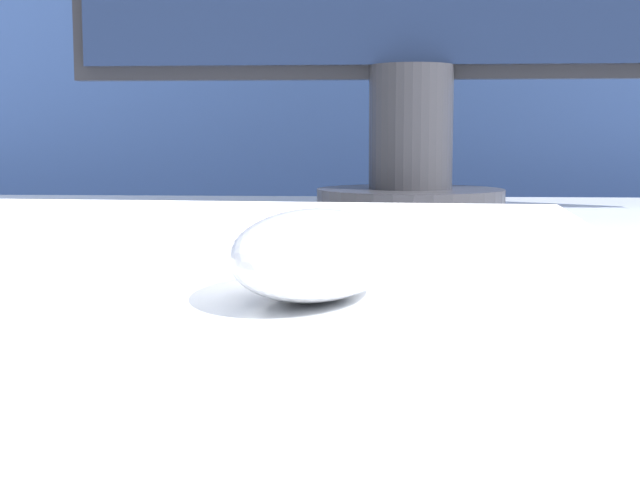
# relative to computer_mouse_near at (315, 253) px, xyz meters

# --- Properties ---
(partition_panel) EXTENTS (5.00, 0.03, 1.50)m
(partition_panel) POSITION_rel_computer_mouse_near_xyz_m (-0.07, 0.78, -0.05)
(partition_panel) COLOR navy
(partition_panel) RESTS_ON ground_plane
(computer_mouse_near) EXTENTS (0.08, 0.12, 0.04)m
(computer_mouse_near) POSITION_rel_computer_mouse_near_xyz_m (0.00, 0.00, 0.00)
(computer_mouse_near) COLOR white
(computer_mouse_near) RESTS_ON desk
(keyboard) EXTENTS (0.44, 0.15, 0.02)m
(keyboard) POSITION_rel_computer_mouse_near_xyz_m (-0.07, 0.16, -0.01)
(keyboard) COLOR white
(keyboard) RESTS_ON desk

